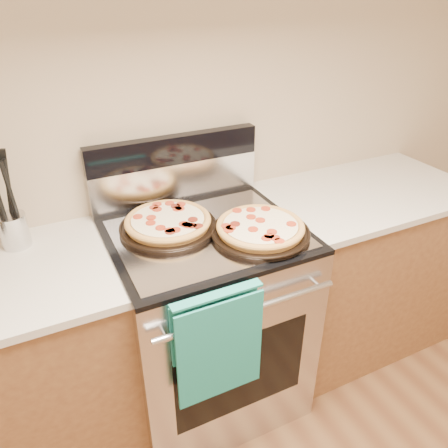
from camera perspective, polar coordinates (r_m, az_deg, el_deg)
name	(u,v)px	position (r m, az deg, el deg)	size (l,w,h in m)	color
wall_back	(168,103)	(1.88, -7.31, 15.45)	(4.00, 4.00, 0.00)	tan
range_body	(207,321)	(2.02, -2.26, -12.50)	(0.76, 0.68, 0.90)	#B7B7BC
oven_window	(242,373)	(1.81, 2.30, -18.91)	(0.56, 0.01, 0.40)	black
cooktop	(205,233)	(1.74, -2.56, -1.20)	(0.76, 0.68, 0.02)	black
backsplash_lower	(176,182)	(1.96, -6.29, 5.51)	(0.76, 0.06, 0.18)	silver
backsplash_upper	(174,150)	(1.90, -6.53, 9.64)	(0.76, 0.06, 0.12)	black
oven_handle	(249,310)	(1.53, 3.28, -11.21)	(0.03, 0.03, 0.70)	silver
dish_towel	(218,343)	(1.56, -0.83, -15.27)	(0.32, 0.05, 0.42)	#18796C
foil_sheet	(208,234)	(1.71, -2.16, -1.29)	(0.70, 0.55, 0.01)	gray
cabinet_right	(355,269)	(2.45, 16.72, -5.69)	(1.00, 0.62, 0.88)	brown
countertop_right	(369,192)	(2.23, 18.39, 3.95)	(1.02, 0.64, 0.03)	beige
pepperoni_pizza_back	(168,223)	(1.74, -7.31, 0.12)	(0.38, 0.38, 0.05)	#C5843C
pepperoni_pizza_front	(260,229)	(1.69, 4.77, -0.65)	(0.38, 0.38, 0.05)	#C5843C
utensil_crock	(14,231)	(1.81, -25.74, -0.78)	(0.10, 0.10, 0.13)	silver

